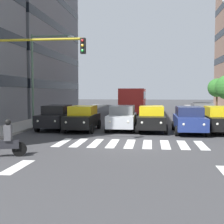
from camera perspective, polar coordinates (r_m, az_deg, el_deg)
name	(u,v)px	position (r m, az deg, el deg)	size (l,w,h in m)	color
ground_plane	(130,144)	(16.33, 3.29, -5.79)	(180.00, 180.00, 0.00)	#38383A
building_right_block_0	(22,15)	(42.17, -16.00, 16.60)	(9.54, 19.47, 24.36)	slate
crosswalk_markings	(130,144)	(16.33, 3.29, -5.78)	(7.65, 2.80, 0.01)	silver
lane_arrow_1	(17,167)	(11.90, -16.84, -9.54)	(0.50, 2.20, 0.01)	silver
car_0	(219,119)	(21.66, 18.95, -1.27)	(2.02, 4.44, 1.72)	black
car_1	(189,120)	(20.94, 13.87, -1.35)	(2.02, 4.44, 1.72)	navy
car_2	(152,118)	(21.47, 7.20, -1.14)	(2.02, 4.44, 1.72)	black
car_3	(122,118)	(21.89, 1.88, -1.02)	(2.02, 4.44, 1.72)	#B2B7BC
car_4	(83,118)	(21.67, -5.36, -1.08)	(2.02, 4.44, 1.72)	black
car_5	(57,117)	(22.70, -10.04, -0.91)	(2.02, 4.44, 1.72)	black
car_row2_0	(201,112)	(28.51, 15.97, -0.05)	(2.02, 4.44, 1.72)	silver
car_row2_1	(202,113)	(27.89, 16.06, -0.14)	(2.02, 4.44, 1.72)	#B2B7BC
bus_behind_traffic	(134,99)	(35.89, 3.97, 2.40)	(2.78, 10.50, 3.00)	red
motorcycle_with_rider	(7,141)	(13.75, -18.64, -5.07)	(1.67, 0.51, 1.57)	black
traffic_light_gantry	(21,71)	(16.70, -16.28, 7.15)	(4.88, 0.36, 5.50)	#AD991E
street_lamp_right	(40,69)	(24.64, -13.00, 7.65)	(3.37, 0.28, 6.87)	#4C6B56
street_tree_3	(217,88)	(38.90, 18.57, 4.19)	(2.19, 2.19, 4.09)	#513823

